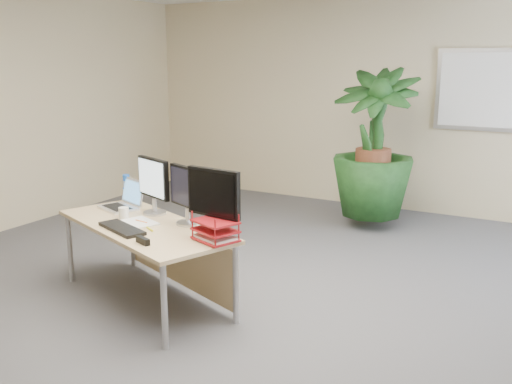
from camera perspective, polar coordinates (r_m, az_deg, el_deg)
The scene contains 17 objects.
floor at distance 4.21m, azimuth -3.04°, elevation -13.66°, with size 8.00×8.00×0.00m, color #4E4E53.
back_wall at distance 7.48m, azimuth 13.34°, elevation 8.58°, with size 7.00×0.04×2.70m, color beige.
whiteboard at distance 7.20m, azimuth 22.69°, elevation 9.37°, with size 1.30×0.04×0.95m.
desk at distance 4.62m, azimuth -10.13°, elevation -4.56°, with size 1.80×1.25×0.64m.
floor_plant at distance 6.58m, azimuth 11.60°, elevation 2.82°, with size 0.84×0.84×1.50m, color #123313.
monitor_left at distance 4.77m, azimuth -10.22°, elevation 0.97°, with size 0.41×0.19×0.47m.
monitor_right at distance 4.43m, azimuth -6.93°, elevation 0.06°, with size 0.40×0.19×0.46m.
monitor_dark at distance 4.09m, azimuth -4.26°, elevation -0.63°, with size 0.45×0.21×0.50m.
laptop at distance 5.07m, azimuth -13.03°, elevation -0.89°, with size 0.42×0.40×0.24m.
keyboard at distance 4.42m, azimuth -13.27°, elevation -3.57°, with size 0.47×0.16×0.03m, color black.
coffee_mug at distance 4.73m, azimuth -13.12°, elevation -2.05°, with size 0.12×0.08×0.09m.
spiral_notebook at distance 4.58m, azimuth -11.69°, elevation -3.02°, with size 0.30×0.22×0.01m, color white.
orange_pen at distance 4.58m, azimuth -11.40°, elevation -2.89°, with size 0.01×0.01×0.13m, color orange.
yellow_highlighter at distance 4.39m, azimuth -10.57°, elevation -3.66°, with size 0.01×0.01×0.11m, color yellow.
water_bottle at distance 5.25m, azimuth -12.80°, elevation 0.28°, with size 0.07×0.07×0.25m.
letter_tray at distance 4.05m, azimuth -4.08°, elevation -4.02°, with size 0.37×0.33×0.14m.
stapler at distance 4.07m, azimuth -11.25°, elevation -4.79°, with size 0.14×0.04×0.05m, color black.
Camera 1 is at (1.99, -3.19, 1.89)m, focal length 40.00 mm.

